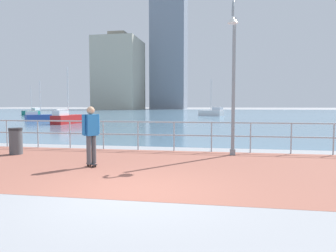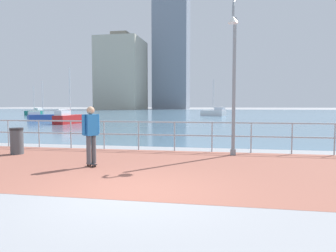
# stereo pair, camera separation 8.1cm
# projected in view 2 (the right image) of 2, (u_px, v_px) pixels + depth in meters

# --- Properties ---
(ground) EXTENTS (220.00, 220.00, 0.00)m
(ground) POSITION_uv_depth(u_px,v_px,m) (211.00, 116.00, 45.58)
(ground) COLOR gray
(brick_paving) EXTENTS (28.00, 6.18, 0.01)m
(brick_paving) POSITION_uv_depth(u_px,v_px,m) (157.00, 167.00, 8.78)
(brick_paving) COLOR #935647
(brick_paving) RESTS_ON ground
(harbor_water) EXTENTS (180.00, 88.00, 0.00)m
(harbor_water) POSITION_uv_depth(u_px,v_px,m) (213.00, 114.00, 56.00)
(harbor_water) COLOR slate
(harbor_water) RESTS_ON ground
(waterfront_railing) EXTENTS (25.25, 0.06, 1.12)m
(waterfront_railing) POSITION_uv_depth(u_px,v_px,m) (175.00, 131.00, 11.76)
(waterfront_railing) COLOR #9EADB7
(waterfront_railing) RESTS_ON ground
(lamppost) EXTENTS (0.36, 0.81, 5.26)m
(lamppost) POSITION_uv_depth(u_px,v_px,m) (234.00, 70.00, 10.49)
(lamppost) COLOR gray
(lamppost) RESTS_ON ground
(skateboarder) EXTENTS (0.39, 0.50, 1.70)m
(skateboarder) POSITION_uv_depth(u_px,v_px,m) (91.00, 131.00, 8.77)
(skateboarder) COLOR black
(skateboarder) RESTS_ON ground
(trash_bin) EXTENTS (0.46, 0.46, 0.93)m
(trash_bin) POSITION_uv_depth(u_px,v_px,m) (17.00, 141.00, 11.02)
(trash_bin) COLOR #474C51
(trash_bin) RESTS_ON ground
(sailboat_red) EXTENTS (3.86, 3.03, 5.36)m
(sailboat_red) POSITION_uv_depth(u_px,v_px,m) (214.00, 112.00, 46.11)
(sailboat_red) COLOR white
(sailboat_red) RESTS_ON ground
(sailboat_yellow) EXTENTS (2.70, 2.82, 4.19)m
(sailboat_yellow) POSITION_uv_depth(u_px,v_px,m) (42.00, 117.00, 33.03)
(sailboat_yellow) COLOR #284799
(sailboat_yellow) RESTS_ON ground
(sailboat_navy) EXTENTS (1.67, 3.71, 5.03)m
(sailboat_navy) POSITION_uv_depth(u_px,v_px,m) (70.00, 118.00, 28.09)
(sailboat_navy) COLOR #B21E1E
(sailboat_navy) RESTS_ON ground
(sailboat_teal) EXTENTS (1.38, 3.36, 4.59)m
(sailboat_teal) POSITION_uv_depth(u_px,v_px,m) (35.00, 112.00, 49.70)
(sailboat_teal) COLOR #197266
(sailboat_teal) RESTS_ON ground
(tower_steel) EXTENTS (13.28, 15.61, 24.24)m
(tower_steel) POSITION_uv_depth(u_px,v_px,m) (122.00, 74.00, 100.22)
(tower_steel) COLOR #B2AD99
(tower_steel) RESTS_ON ground
(tower_glass) EXTENTS (11.66, 11.75, 41.05)m
(tower_glass) POSITION_uv_depth(u_px,v_px,m) (172.00, 52.00, 108.99)
(tower_glass) COLOR slate
(tower_glass) RESTS_ON ground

